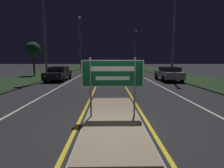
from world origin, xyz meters
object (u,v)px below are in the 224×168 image
at_px(car_approaching_0, 58,73).
at_px(car_receding_2, 138,66).
at_px(car_approaching_1, 95,67).
at_px(streetlight_right_near, 174,24).
at_px(car_receding_1, 127,69).
at_px(streetlight_left_far, 80,35).
at_px(highway_sign, 113,76).
at_px(car_receding_0, 169,73).
at_px(car_receding_3, 119,65).
at_px(streetlight_left_near, 44,18).
at_px(streetlight_right_far, 136,45).

bearing_deg(car_approaching_0, car_receding_2, 57.13).
bearing_deg(car_approaching_1, car_approaching_0, -101.95).
xyz_separation_m(streetlight_right_near, car_receding_1, (-3.65, 9.43, -4.94)).
xyz_separation_m(streetlight_left_far, car_approaching_1, (3.54, -5.54, -6.48)).
height_order(highway_sign, car_approaching_0, highway_sign).
distance_m(streetlight_left_far, car_approaching_0, 20.09).
bearing_deg(streetlight_right_near, car_approaching_0, 175.42).
bearing_deg(car_receding_1, car_approaching_1, 136.81).
xyz_separation_m(car_receding_0, car_receding_3, (-3.41, 29.50, -0.03)).
bearing_deg(streetlight_left_far, car_receding_0, -57.88).
relative_size(streetlight_left_far, streetlight_right_near, 1.15).
height_order(streetlight_left_near, car_approaching_1, streetlight_left_near).
bearing_deg(car_receding_0, streetlight_right_near, -61.94).
distance_m(car_receding_0, car_receding_1, 9.72).
relative_size(streetlight_left_far, car_approaching_1, 2.39).
distance_m(streetlight_right_far, car_receding_2, 9.59).
bearing_deg(car_receding_3, car_receding_1, -90.14).
relative_size(car_receding_0, car_receding_2, 0.89).
bearing_deg(car_approaching_1, streetlight_left_far, 122.58).
xyz_separation_m(streetlight_left_far, streetlight_right_far, (12.80, 6.58, -1.39)).
bearing_deg(streetlight_left_near, streetlight_right_far, 64.32).
xyz_separation_m(car_receding_1, car_receding_3, (0.05, 20.42, -0.03)).
bearing_deg(car_receding_0, car_approaching_1, 121.93).
bearing_deg(car_receding_3, streetlight_right_near, -83.13).
bearing_deg(car_receding_0, streetlight_left_far, 122.12).
bearing_deg(car_receding_2, car_receding_3, 105.15).
relative_size(highway_sign, car_approaching_1, 0.49).
xyz_separation_m(car_receding_0, car_approaching_0, (-11.61, 0.60, -0.02)).
relative_size(streetlight_left_near, streetlight_right_far, 0.93).
bearing_deg(car_receding_3, car_receding_0, -83.40).
height_order(highway_sign, car_receding_0, highway_sign).
bearing_deg(streetlight_left_near, car_receding_3, 73.41).
distance_m(car_receding_1, car_receding_3, 20.42).
xyz_separation_m(car_receding_0, car_approaching_1, (-8.76, 14.05, -0.01)).
xyz_separation_m(streetlight_right_far, car_receding_2, (-0.82, -8.11, -5.06)).
bearing_deg(car_approaching_1, streetlight_right_far, 52.63).
height_order(streetlight_right_near, car_approaching_0, streetlight_right_near).
height_order(streetlight_right_far, car_receding_3, streetlight_right_far).
xyz_separation_m(car_receding_3, car_approaching_0, (-8.19, -28.91, 0.01)).
bearing_deg(car_approaching_1, car_receding_0, -58.07).
bearing_deg(car_approaching_0, highway_sign, -65.74).
bearing_deg(car_receding_2, streetlight_right_near, -88.44).
bearing_deg(streetlight_right_far, car_receding_0, -91.10).
bearing_deg(streetlight_left_near, car_receding_2, 57.16).
bearing_deg(streetlight_right_far, streetlight_left_far, -152.79).
relative_size(streetlight_right_near, car_receding_1, 2.36).
xyz_separation_m(streetlight_right_far, car_receding_0, (-0.50, -26.18, -5.07)).
relative_size(car_receding_0, car_receding_1, 1.02).
height_order(highway_sign, car_approaching_1, highway_sign).
bearing_deg(car_receding_1, car_receding_3, 89.86).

